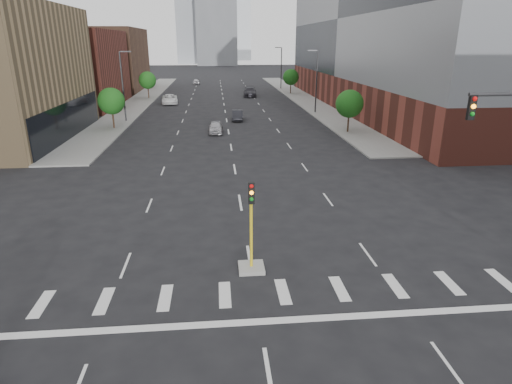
{
  "coord_description": "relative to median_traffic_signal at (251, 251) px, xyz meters",
  "views": [
    {
      "loc": [
        -1.44,
        -8.76,
        10.15
      ],
      "look_at": [
        0.59,
        12.91,
        2.5
      ],
      "focal_mm": 30.0,
      "sensor_mm": 36.0,
      "label": 1
    }
  ],
  "objects": [
    {
      "name": "car_mid_right",
      "position": [
        1.5,
        40.8,
        -0.3
      ],
      "size": [
        1.67,
        4.16,
        1.34
      ],
      "primitive_type": "imported",
      "rotation": [
        0.0,
        0.0,
        -0.06
      ],
      "color": "black",
      "rests_on": "ground"
    },
    {
      "name": "streetlight_right_a",
      "position": [
        13.41,
        46.03,
        4.04
      ],
      "size": [
        1.6,
        0.22,
        9.07
      ],
      "color": "#2D2D30",
      "rests_on": "ground"
    },
    {
      "name": "sidewalk_right_far",
      "position": [
        15.0,
        65.03,
        -0.9
      ],
      "size": [
        5.0,
        92.0,
        0.15
      ],
      "primitive_type": "cube",
      "color": "gray",
      "rests_on": "ground"
    },
    {
      "name": "car_near_left",
      "position": [
        -1.5,
        32.38,
        -0.29
      ],
      "size": [
        1.8,
        4.1,
        1.37
      ],
      "primitive_type": "imported",
      "rotation": [
        0.0,
        0.0,
        -0.04
      ],
      "color": "#9D9CA0",
      "rests_on": "ground"
    },
    {
      "name": "streetlight_right_b",
      "position": [
        13.41,
        81.03,
        4.04
      ],
      "size": [
        1.6,
        0.22,
        9.07
      ],
      "color": "#2D2D30",
      "rests_on": "ground"
    },
    {
      "name": "building_right_main",
      "position": [
        29.5,
        51.03,
        10.03
      ],
      "size": [
        24.0,
        70.0,
        22.0
      ],
      "color": "brown",
      "rests_on": "ground"
    },
    {
      "name": "sidewalk_left_far",
      "position": [
        -15.0,
        65.03,
        -0.9
      ],
      "size": [
        5.0,
        92.0,
        0.15
      ],
      "primitive_type": "cube",
      "color": "gray",
      "rests_on": "ground"
    },
    {
      "name": "tree_right_near",
      "position": [
        14.0,
        31.03,
        2.42
      ],
      "size": [
        3.2,
        3.2,
        4.85
      ],
      "color": "#382619",
      "rests_on": "ground"
    },
    {
      "name": "median_traffic_signal",
      "position": [
        0.0,
        0.0,
        0.0
      ],
      "size": [
        1.2,
        1.2,
        4.4
      ],
      "color": "#999993",
      "rests_on": "ground"
    },
    {
      "name": "streetlight_left",
      "position": [
        -13.41,
        41.03,
        4.04
      ],
      "size": [
        1.6,
        0.22,
        9.07
      ],
      "color": "#2D2D30",
      "rests_on": "ground"
    },
    {
      "name": "car_deep_right",
      "position": [
        5.37,
        67.75,
        -0.11
      ],
      "size": [
        2.83,
        6.09,
        1.72
      ],
      "primitive_type": "imported",
      "rotation": [
        0.0,
        0.0,
        -0.07
      ],
      "color": "#242328",
      "rests_on": "ground"
    },
    {
      "name": "car_far_left",
      "position": [
        -9.34,
        58.49,
        -0.18
      ],
      "size": [
        3.16,
        5.91,
        1.58
      ],
      "primitive_type": "imported",
      "rotation": [
        0.0,
        0.0,
        0.1
      ],
      "color": "white",
      "rests_on": "ground"
    },
    {
      "name": "tree_right_far",
      "position": [
        14.0,
        71.03,
        2.42
      ],
      "size": [
        3.2,
        3.2,
        4.85
      ],
      "color": "#382619",
      "rests_on": "ground"
    },
    {
      "name": "tree_left_far",
      "position": [
        -14.0,
        66.03,
        2.42
      ],
      "size": [
        3.2,
        3.2,
        4.85
      ],
      "color": "#382619",
      "rests_on": "ground"
    },
    {
      "name": "tree_left_near",
      "position": [
        -14.0,
        36.03,
        2.42
      ],
      "size": [
        3.2,
        3.2,
        4.85
      ],
      "color": "#382619",
      "rests_on": "ground"
    },
    {
      "name": "car_distant",
      "position": [
        -6.13,
        94.48,
        -0.31
      ],
      "size": [
        1.67,
        3.92,
        1.32
      ],
      "primitive_type": "imported",
      "rotation": [
        0.0,
        0.0,
        0.03
      ],
      "color": "#AFAEB3",
      "rests_on": "ground"
    },
    {
      "name": "building_left_far_a",
      "position": [
        -27.5,
        57.03,
        5.03
      ],
      "size": [
        20.0,
        22.0,
        12.0
      ],
      "primitive_type": "cube",
      "color": "brown",
      "rests_on": "ground"
    },
    {
      "name": "building_left_far_b",
      "position": [
        -27.5,
        83.03,
        5.53
      ],
      "size": [
        20.0,
        24.0,
        13.0
      ],
      "primitive_type": "cube",
      "color": "brown",
      "rests_on": "ground"
    },
    {
      "name": "tower_mid",
      "position": [
        0.0,
        191.03,
        21.03
      ],
      "size": [
        18.0,
        18.0,
        44.0
      ],
      "primitive_type": "cube",
      "color": "slate",
      "rests_on": "ground"
    }
  ]
}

